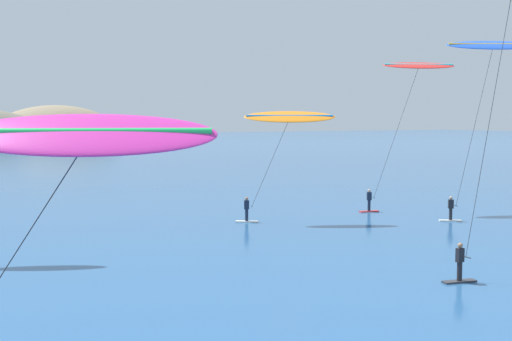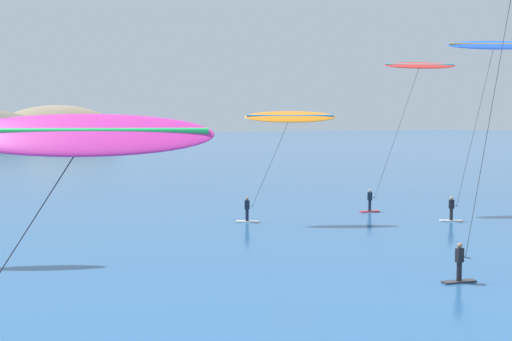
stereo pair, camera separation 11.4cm
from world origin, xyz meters
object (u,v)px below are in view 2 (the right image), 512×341
(kitesurfer_red, at_px, (416,75))
(kitesurfer_magenta, at_px, (70,158))
(kitesurfer_orange, at_px, (287,123))
(kitesurfer_blue, at_px, (491,57))
(kitesurfer_black, at_px, (510,0))

(kitesurfer_red, distance_m, kitesurfer_magenta, 38.64)
(kitesurfer_red, xyz_separation_m, kitesurfer_magenta, (-31.02, -22.68, -4.04))
(kitesurfer_orange, distance_m, kitesurfer_blue, 14.31)
(kitesurfer_orange, height_order, kitesurfer_magenta, kitesurfer_orange)
(kitesurfer_red, bearing_deg, kitesurfer_blue, -80.39)
(kitesurfer_blue, bearing_deg, kitesurfer_magenta, -152.40)
(kitesurfer_black, height_order, kitesurfer_red, kitesurfer_black)
(kitesurfer_orange, xyz_separation_m, kitesurfer_red, (10.99, -0.53, 3.52))
(kitesurfer_magenta, bearing_deg, kitesurfer_black, 16.25)
(kitesurfer_orange, xyz_separation_m, kitesurfer_magenta, (-20.03, -23.20, -0.52))
(kitesurfer_magenta, bearing_deg, kitesurfer_orange, 49.19)
(kitesurfer_black, height_order, kitesurfer_blue, kitesurfer_black)
(kitesurfer_red, bearing_deg, kitesurfer_black, -122.49)
(kitesurfer_red, height_order, kitesurfer_blue, kitesurfer_blue)
(kitesurfer_black, relative_size, kitesurfer_magenta, 1.85)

